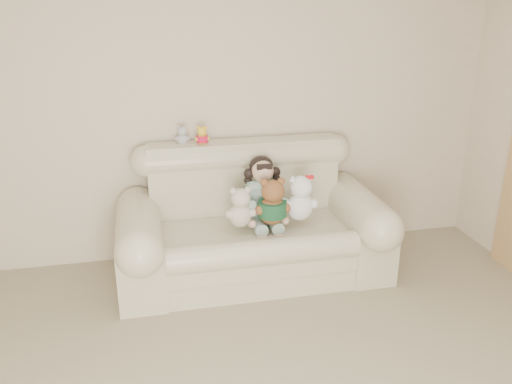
# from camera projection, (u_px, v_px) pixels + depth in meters

# --- Properties ---
(wall_back) EXTENTS (4.50, 0.00, 4.50)m
(wall_back) POSITION_uv_depth(u_px,v_px,m) (226.00, 104.00, 4.35)
(wall_back) COLOR beige
(wall_back) RESTS_ON ground
(sofa) EXTENTS (2.10, 0.95, 1.03)m
(sofa) POSITION_uv_depth(u_px,v_px,m) (253.00, 216.00, 4.19)
(sofa) COLOR beige
(sofa) RESTS_ON floor
(seated_child) EXTENTS (0.38, 0.44, 0.55)m
(seated_child) POSITION_uv_depth(u_px,v_px,m) (262.00, 190.00, 4.21)
(seated_child) COLOR #31745D
(seated_child) RESTS_ON sofa
(brown_teddy) EXTENTS (0.28, 0.22, 0.43)m
(brown_teddy) POSITION_uv_depth(u_px,v_px,m) (272.00, 197.00, 4.01)
(brown_teddy) COLOR brown
(brown_teddy) RESTS_ON sofa
(white_cat) EXTENTS (0.32, 0.27, 0.43)m
(white_cat) POSITION_uv_depth(u_px,v_px,m) (300.00, 193.00, 4.09)
(white_cat) COLOR white
(white_cat) RESTS_ON sofa
(cream_teddy) EXTENTS (0.29, 0.26, 0.37)m
(cream_teddy) POSITION_uv_depth(u_px,v_px,m) (240.00, 203.00, 3.98)
(cream_teddy) COLOR beige
(cream_teddy) RESTS_ON sofa
(yellow_mini_bear) EXTENTS (0.13, 0.11, 0.18)m
(yellow_mini_bear) POSITION_uv_depth(u_px,v_px,m) (202.00, 134.00, 4.24)
(yellow_mini_bear) COLOR yellow
(yellow_mini_bear) RESTS_ON sofa
(grey_mini_plush) EXTENTS (0.13, 0.11, 0.19)m
(grey_mini_plush) POSITION_uv_depth(u_px,v_px,m) (182.00, 134.00, 4.24)
(grey_mini_plush) COLOR #A8A9AF
(grey_mini_plush) RESTS_ON sofa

